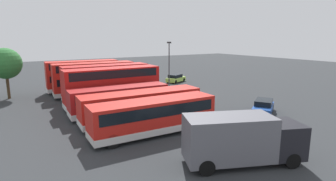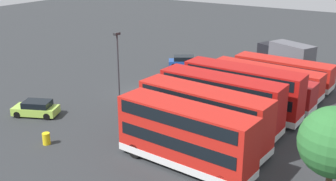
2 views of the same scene
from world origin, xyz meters
The scene contains 14 objects.
ground_plane centered at (0.00, 0.00, 0.00)m, with size 140.00×140.00×0.00m, color #2D3033.
bus_single_deck_near_end centered at (-10.63, 12.08, 1.62)m, with size 3.05×10.84×2.95m.
bus_single_deck_second centered at (-7.07, 11.41, 1.62)m, with size 3.25×11.81×2.95m.
bus_single_deck_third centered at (-3.54, 12.22, 1.62)m, with size 3.09×10.37×2.95m.
bus_double_decker_fourth centered at (-0.19, 11.65, 2.45)m, with size 2.83×10.97×4.55m.
bus_double_decker_fifth centered at (3.37, 11.17, 2.45)m, with size 2.95×10.81×4.55m.
bus_double_decker_sixth centered at (7.12, 11.55, 2.45)m, with size 3.38×10.94×4.55m.
bus_double_decker_seventh centered at (10.81, 12.09, 2.45)m, with size 3.28×10.34×4.55m.
box_truck_blue centered at (-18.20, 10.06, 1.71)m, with size 5.22×7.88×3.20m.
car_hatchback_silver centered at (-11.33, -0.89, 0.70)m, with size 3.78×4.57×1.43m.
car_small_green centered at (10.13, -4.08, 0.70)m, with size 3.29×4.42×1.43m.
lamp_post_tall centered at (4.37, 1.02, 4.32)m, with size 0.70×0.30×7.31m.
waste_bin_yellow centered at (13.68, 1.19, 0.47)m, with size 0.60×0.60×0.95m, color yellow.
tree_leftmost centered at (11.20, 21.77, 4.61)m, with size 4.01×4.01×6.63m.
Camera 2 is at (33.39, 25.16, 14.77)m, focal length 44.46 mm.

